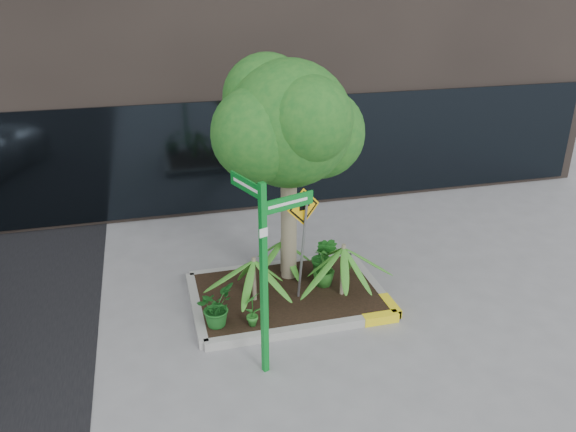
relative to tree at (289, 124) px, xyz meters
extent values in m
plane|color=gray|center=(-0.37, -0.86, -3.01)|extent=(80.00, 80.00, 0.00)
cube|color=#9E9E99|center=(-0.17, 0.54, -2.93)|extent=(3.20, 0.15, 0.15)
cube|color=#9E9E99|center=(-0.17, -1.66, -2.93)|extent=(3.20, 0.15, 0.15)
cube|color=#9E9E99|center=(-1.77, -0.56, -2.93)|extent=(0.15, 2.20, 0.15)
cube|color=#9E9E99|center=(1.43, -0.56, -2.93)|extent=(0.15, 2.20, 0.15)
cube|color=yellow|center=(1.13, -1.66, -2.93)|extent=(0.60, 0.17, 0.15)
cube|color=black|center=(-0.17, -0.56, -2.89)|extent=(3.05, 2.05, 0.06)
cylinder|color=gray|center=(0.00, -0.01, -1.68)|extent=(0.28, 0.28, 2.66)
cylinder|color=gray|center=(0.09, -0.01, -0.70)|extent=(0.50, 0.14, 0.86)
sphere|color=#19581C|center=(0.00, -0.01, 0.00)|extent=(2.13, 2.13, 2.13)
sphere|color=#19581C|center=(0.62, 0.25, -0.26)|extent=(1.59, 1.59, 1.59)
sphere|color=#19581C|center=(-0.53, -0.19, -0.08)|extent=(1.59, 1.59, 1.59)
sphere|color=#19581C|center=(0.18, -0.55, 0.18)|extent=(1.42, 1.42, 1.42)
sphere|color=#19581C|center=(-0.26, 0.43, 0.36)|extent=(1.51, 1.51, 1.51)
cylinder|color=gray|center=(0.73, -0.87, -2.38)|extent=(0.07, 0.07, 0.96)
cylinder|color=gray|center=(-0.78, -0.67, -2.46)|extent=(0.07, 0.07, 0.81)
cylinder|color=gray|center=(-0.07, 0.17, -2.52)|extent=(0.07, 0.07, 0.67)
imported|color=#1A5C1E|center=(-1.52, -1.24, -2.53)|extent=(0.80, 0.80, 0.66)
imported|color=#24621D|center=(0.52, -0.49, -2.51)|extent=(0.55, 0.55, 0.71)
imported|color=#277724|center=(-0.96, -1.41, -2.56)|extent=(0.45, 0.45, 0.60)
imported|color=#1B5E1C|center=(0.60, -0.25, -2.43)|extent=(0.66, 0.66, 0.85)
cube|color=#0C8B28|center=(-0.97, -2.36, -1.56)|extent=(0.11, 0.11, 2.89)
cube|color=#0C8B28|center=(-0.60, -2.23, -0.48)|extent=(0.77, 0.29, 0.19)
cube|color=#0C8B28|center=(-1.10, -1.99, -0.27)|extent=(0.29, 0.77, 0.19)
cube|color=white|center=(-0.60, -2.24, -0.48)|extent=(0.59, 0.21, 0.04)
cube|color=white|center=(-1.12, -1.99, -0.27)|extent=(0.21, 0.59, 0.04)
cube|color=white|center=(-0.97, -2.41, -0.79)|extent=(0.12, 0.05, 0.12)
cylinder|color=slate|center=(0.01, -0.87, -1.92)|extent=(0.13, 0.26, 1.87)
cube|color=yellow|center=(0.01, -0.89, -1.13)|extent=(0.60, 0.23, 0.63)
cube|color=black|center=(0.01, -0.90, -1.13)|extent=(0.53, 0.20, 0.56)
cube|color=yellow|center=(0.01, -0.91, -1.13)|extent=(0.45, 0.17, 0.47)
cube|color=black|center=(0.00, -0.91, -1.14)|extent=(0.14, 0.05, 0.08)
camera|label=1|loc=(-2.34, -8.82, 2.28)|focal=35.00mm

